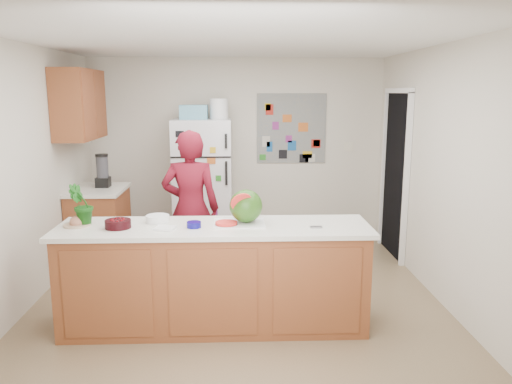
{
  "coord_description": "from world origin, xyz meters",
  "views": [
    {
      "loc": [
        0.01,
        -4.63,
        2.04
      ],
      "look_at": [
        0.19,
        0.2,
        1.07
      ],
      "focal_mm": 35.0,
      "sensor_mm": 36.0,
      "label": 1
    }
  ],
  "objects_px": {
    "refrigerator": "(203,184)",
    "person": "(191,209)",
    "cherry_bowl": "(118,224)",
    "watermelon": "(246,206)"
  },
  "relations": [
    {
      "from": "refrigerator",
      "to": "person",
      "type": "relative_size",
      "value": 1.02
    },
    {
      "from": "refrigerator",
      "to": "cherry_bowl",
      "type": "relative_size",
      "value": 7.89
    },
    {
      "from": "person",
      "to": "cherry_bowl",
      "type": "height_order",
      "value": "person"
    },
    {
      "from": "refrigerator",
      "to": "person",
      "type": "distance_m",
      "value": 1.36
    },
    {
      "from": "refrigerator",
      "to": "cherry_bowl",
      "type": "xyz_separation_m",
      "value": [
        -0.55,
        -2.43,
        0.11
      ]
    },
    {
      "from": "watermelon",
      "to": "cherry_bowl",
      "type": "xyz_separation_m",
      "value": [
        -1.08,
        -0.11,
        -0.12
      ]
    },
    {
      "from": "watermelon",
      "to": "refrigerator",
      "type": "bearing_deg",
      "value": 102.81
    },
    {
      "from": "refrigerator",
      "to": "person",
      "type": "bearing_deg",
      "value": -91.79
    },
    {
      "from": "refrigerator",
      "to": "watermelon",
      "type": "height_order",
      "value": "refrigerator"
    },
    {
      "from": "watermelon",
      "to": "cherry_bowl",
      "type": "distance_m",
      "value": 1.09
    }
  ]
}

